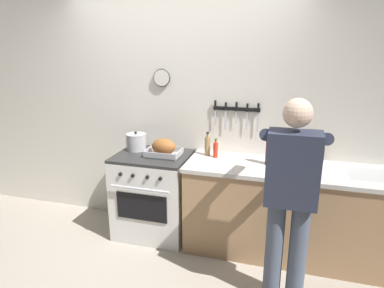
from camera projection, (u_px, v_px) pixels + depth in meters
name	position (u px, v px, depth m)	size (l,w,h in m)	color
wall_back	(183.00, 111.00, 3.78)	(6.00, 0.13, 2.60)	white
counter_block	(291.00, 211.00, 3.37)	(2.03, 0.65, 0.90)	tan
stove	(154.00, 194.00, 3.75)	(0.76, 0.67, 0.90)	white
person_cook	(291.00, 191.00, 2.62)	(0.51, 0.63, 1.66)	#4C566B
roasting_pan	(164.00, 148.00, 3.57)	(0.35, 0.26, 0.18)	#B7B7BC
stock_pot	(136.00, 142.00, 3.77)	(0.22, 0.22, 0.21)	#B7B7BC
cutting_board	(290.00, 170.00, 3.16)	(0.36, 0.24, 0.02)	tan
bottle_wine_red	(270.00, 151.00, 3.31)	(0.08, 0.08, 0.32)	#47141E
bottle_soy_sauce	(321.00, 155.00, 3.38)	(0.06, 0.06, 0.19)	black
bottle_vinegar	(208.00, 146.00, 3.59)	(0.06, 0.06, 0.25)	#997F4C
bottle_hot_sauce	(216.00, 150.00, 3.52)	(0.05, 0.05, 0.20)	red
bottle_dish_soap	(303.00, 153.00, 3.38)	(0.06, 0.06, 0.21)	#338CCC
bottle_cooking_oil	(317.00, 154.00, 3.30)	(0.07, 0.07, 0.27)	gold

